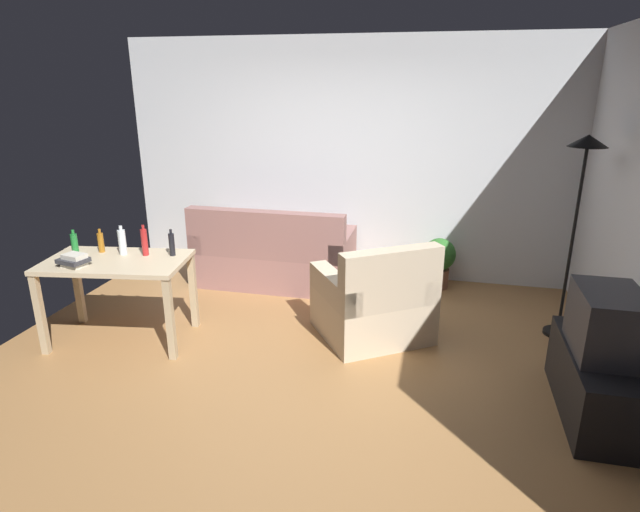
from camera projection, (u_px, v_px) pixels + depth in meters
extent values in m
cube|color=#9E7042|center=(295.00, 358.00, 4.47)|extent=(5.20, 4.40, 0.02)
cube|color=silver|center=(345.00, 160.00, 6.07)|extent=(5.20, 0.10, 2.70)
cube|color=#996B66|center=(276.00, 265.00, 6.08)|extent=(1.74, 0.84, 0.40)
cube|color=#8C625D|center=(265.00, 235.00, 5.62)|extent=(1.74, 0.16, 0.52)
cube|color=#926661|center=(343.00, 244.00, 5.81)|extent=(0.16, 0.84, 0.22)
cube|color=#926661|center=(210.00, 235.00, 6.15)|extent=(0.16, 0.84, 0.22)
cube|color=black|center=(596.00, 383.00, 3.65)|extent=(0.44, 1.10, 0.48)
cube|color=#2D2D33|center=(607.00, 323.00, 3.51)|extent=(0.40, 0.60, 0.44)
cylinder|color=black|center=(557.00, 332.00, 4.87)|extent=(0.26, 0.26, 0.03)
cylinder|color=black|center=(572.00, 244.00, 4.60)|extent=(0.03, 0.03, 1.68)
cone|color=black|center=(588.00, 141.00, 4.31)|extent=(0.32, 0.32, 0.10)
cube|color=#C6B28E|center=(115.00, 262.00, 4.55)|extent=(1.29, 0.87, 0.04)
cube|color=tan|center=(40.00, 315.00, 4.42)|extent=(0.07, 0.07, 0.72)
cube|color=tan|center=(170.00, 319.00, 4.34)|extent=(0.07, 0.07, 0.72)
cube|color=tan|center=(78.00, 287.00, 5.01)|extent=(0.07, 0.07, 0.72)
cube|color=tan|center=(193.00, 291.00, 4.92)|extent=(0.07, 0.07, 0.72)
cylinder|color=brown|center=(438.00, 278.00, 5.94)|extent=(0.24, 0.24, 0.22)
sphere|color=#2D6B28|center=(439.00, 254.00, 5.85)|extent=(0.36, 0.36, 0.36)
cube|color=beige|center=(371.00, 314.00, 4.82)|extent=(1.22, 1.20, 0.40)
cube|color=#C0AD91|center=(391.00, 279.00, 4.37)|extent=(0.84, 0.63, 0.52)
cube|color=#C8B597|center=(409.00, 277.00, 4.85)|extent=(0.60, 0.79, 0.22)
cube|color=#C8B597|center=(334.00, 288.00, 4.60)|extent=(0.60, 0.79, 0.22)
cylinder|color=#1E722D|center=(74.00, 243.00, 4.72)|extent=(0.06, 0.06, 0.17)
cylinder|color=#1E722D|center=(73.00, 232.00, 4.69)|extent=(0.03, 0.03, 0.04)
cylinder|color=#9E6019|center=(101.00, 243.00, 4.72)|extent=(0.05, 0.05, 0.17)
cylinder|color=#9E6019|center=(99.00, 231.00, 4.68)|extent=(0.02, 0.02, 0.04)
cylinder|color=silver|center=(122.00, 242.00, 4.65)|extent=(0.07, 0.07, 0.22)
cylinder|color=silver|center=(120.00, 228.00, 4.61)|extent=(0.03, 0.03, 0.04)
cylinder|color=#AD2323|center=(145.00, 242.00, 4.62)|extent=(0.05, 0.05, 0.24)
cylinder|color=#AD2323|center=(143.00, 227.00, 4.58)|extent=(0.02, 0.02, 0.04)
cylinder|color=black|center=(172.00, 245.00, 4.62)|extent=(0.05, 0.05, 0.20)
cylinder|color=black|center=(171.00, 231.00, 4.58)|extent=(0.02, 0.02, 0.04)
cube|color=beige|center=(74.00, 264.00, 4.38)|extent=(0.19, 0.16, 0.03)
cube|color=#333338|center=(73.00, 260.00, 4.37)|extent=(0.25, 0.22, 0.04)
cube|color=beige|center=(74.00, 256.00, 4.35)|extent=(0.20, 0.16, 0.04)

